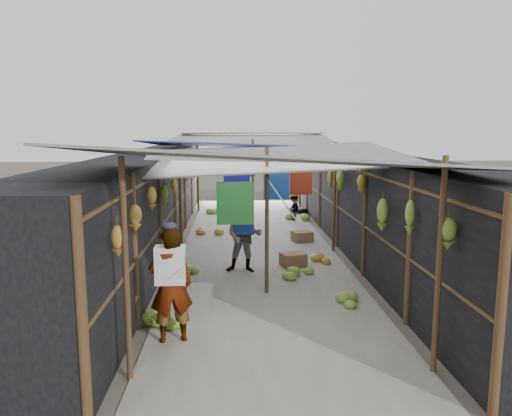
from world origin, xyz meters
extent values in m
plane|color=#6B6356|center=(0.00, 0.00, 0.00)|extent=(80.00, 80.00, 0.00)
cube|color=#9E998E|center=(0.00, 6.50, 0.01)|extent=(3.60, 16.00, 0.02)
cube|color=black|center=(-2.70, 6.50, 1.15)|extent=(1.40, 15.00, 2.30)
cube|color=black|center=(2.70, 6.50, 1.15)|extent=(1.40, 15.00, 2.30)
cube|color=#8A6346|center=(0.68, 4.70, 0.15)|extent=(0.59, 0.52, 0.30)
cube|color=#8A6346|center=(1.19, 6.99, 0.15)|extent=(0.57, 0.51, 0.29)
cube|color=#8A6346|center=(-0.67, 10.42, 0.13)|extent=(0.51, 0.47, 0.26)
cylinder|color=black|center=(1.70, 11.50, 0.09)|extent=(0.58, 0.58, 0.17)
imported|color=silver|center=(-1.43, 1.03, 0.80)|extent=(0.66, 0.52, 1.60)
imported|color=#1E4698|center=(-0.37, 4.36, 0.77)|extent=(0.82, 0.69, 1.53)
imported|color=#44403B|center=(1.35, 10.02, 0.41)|extent=(0.49, 0.61, 0.83)
cylinder|color=brown|center=(-1.80, 0.00, 1.30)|extent=(0.07, 0.07, 2.60)
cylinder|color=brown|center=(1.80, 0.00, 1.30)|extent=(0.07, 0.07, 2.60)
cylinder|color=brown|center=(0.00, 3.00, 1.30)|extent=(0.07, 0.07, 2.60)
cylinder|color=brown|center=(-1.80, 6.00, 1.30)|extent=(0.07, 0.07, 2.60)
cylinder|color=brown|center=(1.80, 6.00, 1.30)|extent=(0.07, 0.07, 2.60)
cylinder|color=brown|center=(0.00, 9.00, 1.30)|extent=(0.07, 0.07, 2.60)
cylinder|color=brown|center=(-1.80, 12.00, 1.30)|extent=(0.07, 0.07, 2.60)
cylinder|color=brown|center=(1.80, 12.00, 1.30)|extent=(0.07, 0.07, 2.60)
cube|color=gray|center=(0.00, 1.00, 2.50)|extent=(5.21, 3.19, 0.52)
cube|color=gray|center=(0.20, 4.20, 2.35)|extent=(5.23, 3.73, 0.50)
cube|color=#213198|center=(-0.10, 7.50, 2.45)|extent=(5.40, 3.60, 0.41)
cube|color=gray|center=(0.00, 10.80, 2.55)|extent=(5.37, 3.66, 0.27)
cube|color=gray|center=(0.10, 13.20, 2.65)|extent=(5.00, 1.99, 0.24)
cylinder|color=brown|center=(-2.00, 6.50, 2.05)|extent=(0.06, 15.00, 0.06)
cylinder|color=brown|center=(2.00, 6.50, 2.05)|extent=(0.06, 15.00, 0.06)
cylinder|color=gray|center=(0.00, 6.50, 2.05)|extent=(0.02, 15.00, 0.02)
cube|color=#21329B|center=(-0.21, 9.80, 1.75)|extent=(0.65, 0.03, 0.60)
cube|color=#1C189C|center=(-0.48, 7.75, 1.75)|extent=(0.70, 0.03, 0.60)
cube|color=#257030|center=(-0.55, 2.50, 1.70)|extent=(0.60, 0.03, 0.70)
cube|color=#1A51AE|center=(0.34, 5.03, 1.72)|extent=(0.55, 0.03, 0.65)
cube|color=maroon|center=(0.92, 5.41, 1.75)|extent=(0.50, 0.03, 0.60)
ellipsoid|color=#A5812A|center=(-1.88, 0.01, 1.65)|extent=(0.15, 0.12, 0.37)
ellipsoid|color=#A5812A|center=(-1.88, 1.04, 1.73)|extent=(0.18, 0.15, 0.36)
ellipsoid|color=#A5812A|center=(-1.88, 2.42, 1.80)|extent=(0.16, 0.14, 0.39)
ellipsoid|color=olive|center=(-1.88, 3.88, 1.66)|extent=(0.15, 0.13, 0.38)
ellipsoid|color=#A5812A|center=(-1.88, 5.46, 1.64)|extent=(0.14, 0.12, 0.36)
ellipsoid|color=olive|center=(-1.88, 7.05, 1.82)|extent=(0.17, 0.14, 0.37)
ellipsoid|color=#A5812A|center=(-1.88, 8.64, 1.65)|extent=(0.14, 0.12, 0.42)
ellipsoid|color=#A5812A|center=(-1.88, 9.93, 1.63)|extent=(0.16, 0.14, 0.38)
ellipsoid|color=olive|center=(-1.88, 12.03, 1.56)|extent=(0.18, 0.15, 0.41)
ellipsoid|color=#A5812A|center=(-1.88, 12.95, 1.82)|extent=(0.16, 0.14, 0.43)
ellipsoid|color=olive|center=(1.88, 0.01, 1.70)|extent=(0.20, 0.17, 0.38)
ellipsoid|color=olive|center=(1.88, 1.23, 1.67)|extent=(0.14, 0.12, 0.51)
ellipsoid|color=olive|center=(1.88, 2.50, 1.48)|extent=(0.19, 0.16, 0.57)
ellipsoid|color=#A5812A|center=(1.88, 3.91, 1.85)|extent=(0.17, 0.15, 0.37)
ellipsoid|color=olive|center=(1.88, 5.75, 1.73)|extent=(0.20, 0.17, 0.53)
ellipsoid|color=#A5812A|center=(1.88, 6.96, 1.64)|extent=(0.15, 0.13, 0.52)
ellipsoid|color=#A5812A|center=(1.88, 8.56, 1.78)|extent=(0.16, 0.14, 0.39)
ellipsoid|color=olive|center=(1.88, 10.41, 1.73)|extent=(0.15, 0.13, 0.51)
ellipsoid|color=olive|center=(1.88, 11.73, 1.82)|extent=(0.14, 0.12, 0.44)
ellipsoid|color=#A5812A|center=(1.88, 13.04, 1.56)|extent=(0.14, 0.12, 0.44)
ellipsoid|color=olive|center=(1.37, 2.39, 0.14)|extent=(0.57, 0.49, 0.29)
ellipsoid|color=olive|center=(-1.64, 1.45, 0.13)|extent=(0.50, 0.43, 0.25)
ellipsoid|color=#A5812A|center=(1.36, 5.05, 0.13)|extent=(0.53, 0.45, 0.26)
ellipsoid|color=olive|center=(0.63, 3.81, 0.16)|extent=(0.65, 0.55, 0.32)
ellipsoid|color=olive|center=(1.45, 10.19, 0.14)|extent=(0.58, 0.49, 0.29)
ellipsoid|color=olive|center=(-1.45, 4.07, 0.11)|extent=(0.46, 0.39, 0.23)
ellipsoid|color=#A5812A|center=(-1.26, 8.20, 0.15)|extent=(0.60, 0.51, 0.30)
ellipsoid|color=olive|center=(-1.20, 11.56, 0.12)|extent=(0.47, 0.40, 0.24)
camera|label=1|loc=(-0.59, -5.50, 2.89)|focal=35.00mm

